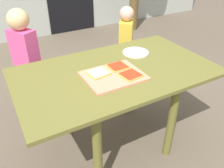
{
  "coord_description": "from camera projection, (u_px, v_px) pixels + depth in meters",
  "views": [
    {
      "loc": [
        -0.77,
        -1.32,
        1.58
      ],
      "look_at": [
        -0.03,
        0.0,
        0.63
      ],
      "focal_mm": 37.56,
      "sensor_mm": 36.0,
      "label": 1
    }
  ],
  "objects": [
    {
      "name": "ground_plane",
      "position": [
        115.0,
        142.0,
        2.13
      ],
      "size": [
        16.0,
        16.0,
        0.0
      ],
      "primitive_type": "plane",
      "color": "brown"
    },
    {
      "name": "dining_table",
      "position": [
        116.0,
        83.0,
        1.79
      ],
      "size": [
        1.47,
        0.86,
        0.75
      ],
      "color": "brown",
      "rests_on": "ground"
    },
    {
      "name": "cutting_board",
      "position": [
        113.0,
        76.0,
        1.65
      ],
      "size": [
        0.41,
        0.33,
        0.02
      ],
      "primitive_type": "cube",
      "color": "tan",
      "rests_on": "dining_table"
    },
    {
      "name": "pizza_slice_far_left",
      "position": [
        98.0,
        73.0,
        1.65
      ],
      "size": [
        0.15,
        0.15,
        0.01
      ],
      "color": "gold",
      "rests_on": "cutting_board"
    },
    {
      "name": "pizza_slice_far_right",
      "position": [
        118.0,
        66.0,
        1.73
      ],
      "size": [
        0.14,
        0.14,
        0.01
      ],
      "color": "gold",
      "rests_on": "cutting_board"
    },
    {
      "name": "pizza_slice_near_right",
      "position": [
        131.0,
        75.0,
        1.63
      ],
      "size": [
        0.15,
        0.15,
        0.01
      ],
      "color": "gold",
      "rests_on": "cutting_board"
    },
    {
      "name": "plate_white_right",
      "position": [
        136.0,
        52.0,
        1.99
      ],
      "size": [
        0.22,
        0.22,
        0.01
      ],
      "primitive_type": "cylinder",
      "color": "silver",
      "rests_on": "dining_table"
    },
    {
      "name": "child_left",
      "position": [
        26.0,
        56.0,
        2.2
      ],
      "size": [
        0.24,
        0.28,
        1.08
      ],
      "color": "#432954",
      "rests_on": "ground"
    },
    {
      "name": "child_right",
      "position": [
        126.0,
        44.0,
        2.66
      ],
      "size": [
        0.26,
        0.28,
        0.98
      ],
      "color": "#465072",
      "rests_on": "ground"
    }
  ]
}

